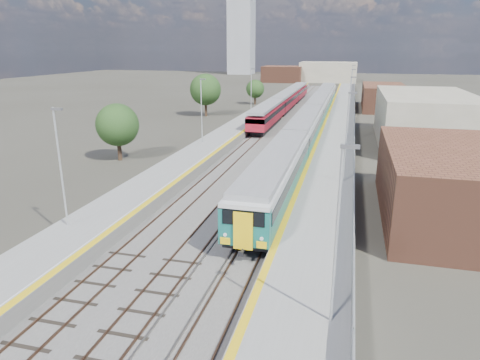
% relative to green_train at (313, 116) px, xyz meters
% --- Properties ---
extents(ground, '(320.00, 320.00, 0.00)m').
position_rel_green_train_xyz_m(ground, '(-1.50, 0.50, -2.34)').
color(ground, '#47443A').
rests_on(ground, ground).
extents(ballast_bed, '(10.50, 155.00, 0.06)m').
position_rel_green_train_xyz_m(ballast_bed, '(-3.75, 3.00, -2.31)').
color(ballast_bed, '#565451').
rests_on(ballast_bed, ground).
extents(tracks, '(8.96, 160.00, 0.17)m').
position_rel_green_train_xyz_m(tracks, '(-3.15, 4.67, -2.24)').
color(tracks, '#4C3323').
rests_on(tracks, ground).
extents(platform_right, '(4.70, 155.00, 8.52)m').
position_rel_green_train_xyz_m(platform_right, '(3.78, 2.99, -1.81)').
color(platform_right, slate).
rests_on(platform_right, ground).
extents(platform_left, '(4.30, 155.00, 8.52)m').
position_rel_green_train_xyz_m(platform_left, '(-10.55, 2.98, -1.83)').
color(platform_left, slate).
rests_on(platform_left, ground).
extents(buildings, '(72.00, 185.50, 40.00)m').
position_rel_green_train_xyz_m(buildings, '(-19.62, 89.09, 8.36)').
color(buildings, brown).
rests_on(buildings, ground).
extents(green_train, '(3.02, 84.09, 3.33)m').
position_rel_green_train_xyz_m(green_train, '(0.00, 0.00, 0.00)').
color(green_train, black).
rests_on(green_train, ground).
extents(red_train, '(2.73, 55.41, 3.45)m').
position_rel_green_train_xyz_m(red_train, '(-7.00, 20.04, -0.31)').
color(red_train, black).
rests_on(red_train, ground).
extents(tree_a, '(4.59, 4.59, 6.22)m').
position_rel_green_train_xyz_m(tree_a, '(-18.93, -22.24, 1.57)').
color(tree_a, '#382619').
rests_on(tree_a, ground).
extents(tree_b, '(5.56, 5.56, 7.54)m').
position_rel_green_train_xyz_m(tree_b, '(-20.05, 10.39, 2.40)').
color(tree_b, '#382619').
rests_on(tree_b, ground).
extents(tree_c, '(3.94, 3.94, 5.34)m').
position_rel_green_train_xyz_m(tree_c, '(-15.10, 29.14, 1.01)').
color(tree_c, '#382619').
rests_on(tree_c, ground).
extents(tree_d, '(3.98, 3.98, 5.39)m').
position_rel_green_train_xyz_m(tree_d, '(19.75, 18.88, 1.04)').
color(tree_d, '#382619').
rests_on(tree_d, ground).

